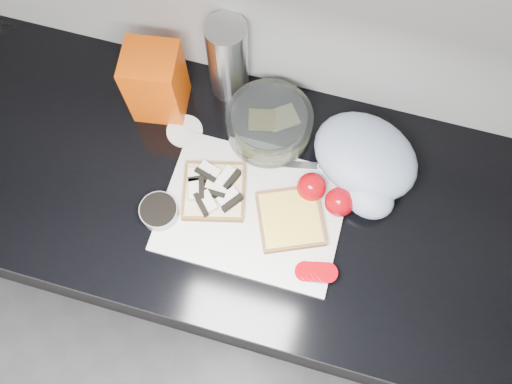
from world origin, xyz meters
TOP-DOWN VIEW (x-y plane):
  - base_cabinet at (0.00, 1.20)m, footprint 3.50×0.60m
  - countertop at (0.00, 1.20)m, footprint 3.50×0.64m
  - cutting_board at (0.02, 1.15)m, footprint 0.40×0.30m
  - bread_left at (-0.07, 1.17)m, footprint 0.17×0.17m
  - bread_right at (0.11, 1.15)m, footprint 0.19×0.19m
  - tomato_slices at (0.19, 1.05)m, footprint 0.10×0.06m
  - knife at (0.13, 1.29)m, footprint 0.23×0.06m
  - seed_tub at (-0.17, 1.09)m, footprint 0.08×0.08m
  - tub_lid at (-0.19, 1.30)m, footprint 0.09×0.09m
  - glass_bowl at (0.00, 1.36)m, footprint 0.20×0.20m
  - bread_bag at (-0.27, 1.36)m, footprint 0.14×0.13m
  - steel_canister at (-0.12, 1.45)m, footprint 0.09×0.09m
  - grocery_bag at (0.24, 1.32)m, footprint 0.30×0.29m
  - whole_tomatoes at (0.17, 1.22)m, footprint 0.14×0.08m

SIDE VIEW (x-z plane):
  - base_cabinet at x=0.00m, z-range 0.00..0.86m
  - countertop at x=0.00m, z-range 0.86..0.90m
  - tub_lid at x=-0.19m, z-range 0.90..0.91m
  - cutting_board at x=0.02m, z-range 0.90..0.91m
  - knife at x=0.13m, z-range 0.91..0.92m
  - tomato_slices at x=0.19m, z-range 0.91..0.93m
  - bread_right at x=0.11m, z-range 0.91..0.93m
  - seed_tub at x=-0.17m, z-range 0.90..0.95m
  - bread_left at x=-0.07m, z-range 0.90..0.95m
  - whole_tomatoes at x=0.17m, z-range 0.90..0.97m
  - glass_bowl at x=0.00m, z-range 0.90..0.98m
  - grocery_bag at x=0.24m, z-range 0.90..1.01m
  - bread_bag at x=-0.27m, z-range 0.90..1.09m
  - steel_canister at x=-0.12m, z-range 0.90..1.12m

